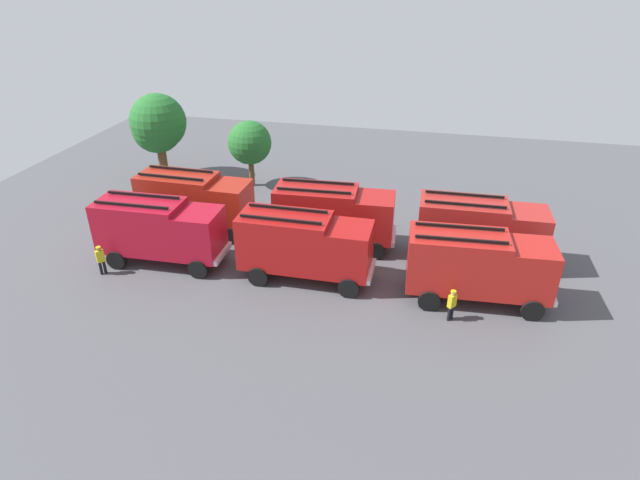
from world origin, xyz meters
The scene contains 13 objects.
ground_plane centered at (0.00, 0.00, 0.00)m, with size 54.50×54.50×0.00m, color #4C4C51.
fire_truck_0 centered at (-8.77, -2.06, 2.15)m, with size 7.26×2.90×3.88m.
fire_truck_1 centered at (-0.40, -1.98, 2.15)m, with size 7.20×2.75×3.88m.
fire_truck_2 centered at (8.51, -2.07, 2.15)m, with size 7.33×3.10×3.88m.
fire_truck_3 centered at (-8.59, 2.13, 2.15)m, with size 7.24×2.85×3.88m.
fire_truck_4 centered at (0.34, 2.07, 2.15)m, with size 7.31×3.05×3.88m.
fire_truck_5 centered at (8.77, 2.05, 2.15)m, with size 7.25×2.88×3.88m.
firefighter_0 centered at (-11.45, -4.01, 0.95)m, with size 0.46×0.47×1.70m.
firefighter_1 centered at (7.40, -3.99, 0.93)m, with size 0.44×0.48×1.66m.
tree_0 centered at (-15.20, 10.13, 3.96)m, with size 3.80×3.80×5.89m.
tree_1 centered at (-15.04, 10.22, 4.44)m, with size 4.26×4.26×6.60m.
tree_2 centered at (-7.67, 10.06, 3.38)m, with size 3.24×3.24×5.03m.
traffic_cone_0 centered at (-6.09, 4.62, 0.36)m, with size 0.51×0.51×0.73m, color #F2600C.
Camera 1 is at (5.85, -25.52, 15.56)m, focal length 29.45 mm.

